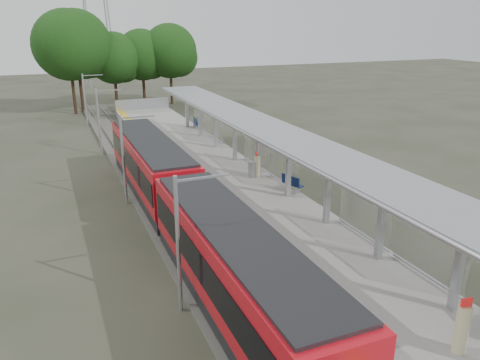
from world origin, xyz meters
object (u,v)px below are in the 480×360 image
at_px(train, 182,202).
at_px(info_pillar_near, 462,329).
at_px(info_pillar_far, 257,166).
at_px(bench_far, 196,123).
at_px(litter_bin, 252,169).
at_px(bench_mid, 292,183).

bearing_deg(train, info_pillar_near, -68.37).
xyz_separation_m(train, info_pillar_far, (6.37, 5.06, -0.34)).
height_order(train, info_pillar_near, train).
bearing_deg(bench_far, litter_bin, -87.44).
distance_m(info_pillar_near, litter_bin, 17.69).
xyz_separation_m(train, bench_mid, (7.12, 1.82, -0.55)).
bearing_deg(info_pillar_far, bench_mid, -98.62).
height_order(bench_far, info_pillar_near, info_pillar_near).
xyz_separation_m(info_pillar_far, litter_bin, (-0.37, 0.03, -0.20)).
bearing_deg(litter_bin, train, -139.69).
height_order(bench_mid, info_pillar_far, info_pillar_far).
relative_size(train, bench_mid, 19.01).
xyz_separation_m(bench_far, info_pillar_near, (-2.13, -32.89, 0.30)).
xyz_separation_m(bench_far, info_pillar_far, (-0.74, -15.27, 0.21)).
bearing_deg(info_pillar_near, bench_far, 96.72).
distance_m(train, info_pillar_near, 13.52).
height_order(bench_far, info_pillar_far, info_pillar_far).
bearing_deg(bench_far, bench_mid, -83.25).
bearing_deg(train, bench_far, 70.71).
relative_size(info_pillar_far, litter_bin, 1.62).
xyz_separation_m(train, bench_far, (7.12, 20.33, -0.55)).
bearing_deg(info_pillar_far, litter_bin, 153.91).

